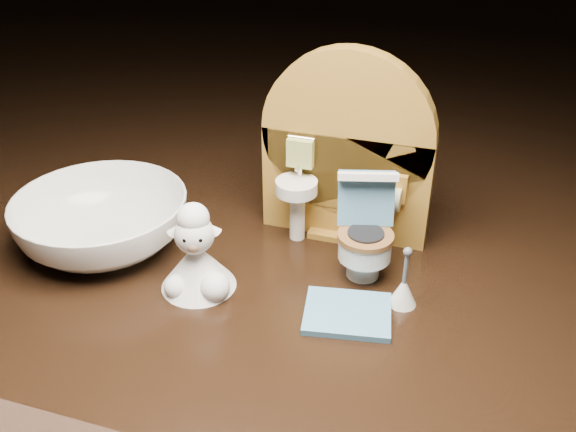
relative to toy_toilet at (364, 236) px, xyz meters
The scene contains 6 objects.
backdrop_panel 0.06m from the toy_toilet, 120.95° to the left, with size 0.13×0.05×0.15m.
toy_toilet is the anchor object (origin of this frame).
bath_mat 0.06m from the toy_toilet, 87.90° to the right, with size 0.06×0.05×0.00m, color #538DB8.
toilet_brush 0.05m from the toy_toilet, 42.50° to the right, with size 0.02×0.02×0.05m.
plush_lamb 0.12m from the toy_toilet, 151.76° to the right, with size 0.05×0.05×0.07m.
ceramic_bowl 0.20m from the toy_toilet, behind, with size 0.13×0.13×0.04m, color white.
Camera 1 is at (0.09, -0.36, 0.28)m, focal length 40.00 mm.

